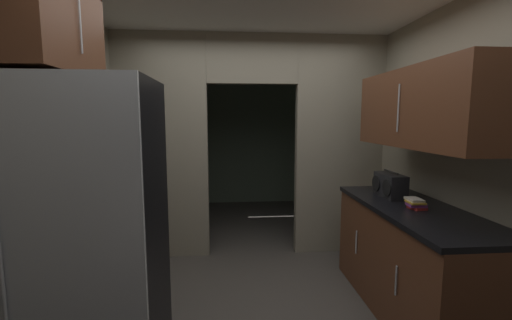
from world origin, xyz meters
TOP-DOWN VIEW (x-y plane):
  - kitchen_partition at (0.00, 1.49)m, footprint 3.14×0.12m
  - adjoining_room_shell at (0.00, 3.24)m, footprint 3.14×2.59m
  - refrigerator at (-1.15, -0.25)m, footprint 0.81×0.75m
  - lower_cabinet_run at (1.23, 0.11)m, footprint 0.67×1.70m
  - upper_cabinet_counterside at (1.23, 0.11)m, footprint 0.36×1.53m
  - upper_cabinet_fridgeside at (-1.39, -0.15)m, footprint 0.36×0.89m
  - boombox at (1.20, 0.48)m, footprint 0.17×0.37m
  - book_stack at (1.21, 0.06)m, footprint 0.14×0.16m

SIDE VIEW (x-z plane):
  - lower_cabinet_run at x=1.23m, z-range 0.00..0.92m
  - refrigerator at x=-1.15m, z-range 0.00..1.88m
  - book_stack at x=1.21m, z-range 0.92..1.00m
  - boombox at x=1.20m, z-range 0.90..1.14m
  - adjoining_room_shell at x=0.00m, z-range 0.00..2.59m
  - kitchen_partition at x=0.00m, z-range 0.10..2.69m
  - upper_cabinet_counterside at x=1.23m, z-range 1.40..2.02m
  - upper_cabinet_fridgeside at x=-1.39m, z-range 1.91..2.57m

